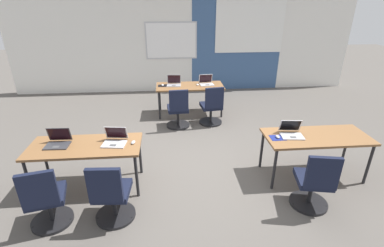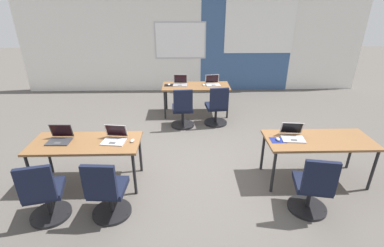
{
  "view_description": "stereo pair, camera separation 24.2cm",
  "coord_description": "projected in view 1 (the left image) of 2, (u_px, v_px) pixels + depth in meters",
  "views": [
    {
      "loc": [
        -0.51,
        -4.29,
        2.7
      ],
      "look_at": [
        -0.16,
        -0.26,
        0.85
      ],
      "focal_mm": 26.37,
      "sensor_mm": 36.0,
      "label": 1
    },
    {
      "loc": [
        -0.27,
        -4.31,
        2.7
      ],
      "look_at": [
        -0.16,
        -0.26,
        0.85
      ],
      "focal_mm": 26.37,
      "sensor_mm": 36.0,
      "label": 2
    }
  ],
  "objects": [
    {
      "name": "chair_far_left",
      "position": [
        178.0,
        112.0,
        6.15
      ],
      "size": [
        0.52,
        0.55,
        0.92
      ],
      "rotation": [
        0.0,
        0.0,
        3.21
      ],
      "color": "black",
      "rests_on": "ground"
    },
    {
      "name": "desk_far_center",
      "position": [
        190.0,
        88.0,
        6.77
      ],
      "size": [
        1.6,
        0.7,
        0.72
      ],
      "color": "brown",
      "rests_on": "ground"
    },
    {
      "name": "mouse_far_right",
      "position": [
        198.0,
        85.0,
        6.75
      ],
      "size": [
        0.07,
        0.11,
        0.03
      ],
      "color": "silver",
      "rests_on": "desk_far_center"
    },
    {
      "name": "laptop_near_right_inner",
      "position": [
        291.0,
        132.0,
        4.34
      ],
      "size": [
        0.36,
        0.35,
        0.22
      ],
      "rotation": [
        0.0,
        0.0,
        -0.11
      ],
      "color": "#B7B7BC",
      "rests_on": "desk_near_right"
    },
    {
      "name": "chair_far_right",
      "position": [
        212.0,
        109.0,
        6.31
      ],
      "size": [
        0.52,
        0.56,
        0.92
      ],
      "rotation": [
        0.0,
        0.0,
        3.26
      ],
      "color": "black",
      "rests_on": "ground"
    },
    {
      "name": "chair_near_left_inner",
      "position": [
        112.0,
        197.0,
        3.55
      ],
      "size": [
        0.52,
        0.55,
        0.92
      ],
      "rotation": [
        0.0,
        0.0,
        3.08
      ],
      "color": "black",
      "rests_on": "ground"
    },
    {
      "name": "laptop_near_left_end",
      "position": [
        58.0,
        142.0,
        4.07
      ],
      "size": [
        0.34,
        0.29,
        0.23
      ],
      "rotation": [
        0.0,
        0.0,
        -0.03
      ],
      "color": "#333338",
      "rests_on": "desk_near_left"
    },
    {
      "name": "mousepad_near_right_inner",
      "position": [
        278.0,
        138.0,
        4.28
      ],
      "size": [
        0.22,
        0.19,
        0.0
      ],
      "color": "navy",
      "rests_on": "desk_near_right"
    },
    {
      "name": "desk_near_right",
      "position": [
        316.0,
        139.0,
        4.37
      ],
      "size": [
        1.6,
        0.7,
        0.72
      ],
      "color": "brown",
      "rests_on": "ground"
    },
    {
      "name": "laptop_near_left_inner",
      "position": [
        115.0,
        140.0,
        4.11
      ],
      "size": [
        0.37,
        0.34,
        0.23
      ],
      "rotation": [
        0.0,
        0.0,
        -0.14
      ],
      "color": "#B7B7BC",
      "rests_on": "desk_near_left"
    },
    {
      "name": "mouse_near_left_inner",
      "position": [
        133.0,
        142.0,
        4.12
      ],
      "size": [
        0.07,
        0.11,
        0.03
      ],
      "color": "#B2B2B7",
      "rests_on": "desk_near_left"
    },
    {
      "name": "ground_plane",
      "position": [
        200.0,
        160.0,
        5.06
      ],
      "size": [
        24.0,
        24.0,
        0.0
      ],
      "color": "#56514C"
    },
    {
      "name": "mouse_near_right_inner",
      "position": [
        278.0,
        137.0,
        4.27
      ],
      "size": [
        0.06,
        0.1,
        0.03
      ],
      "color": "#B2B2B7",
      "rests_on": "mousepad_near_right_inner"
    },
    {
      "name": "chair_near_left_end",
      "position": [
        46.0,
        202.0,
        3.47
      ],
      "size": [
        0.53,
        0.58,
        0.92
      ],
      "rotation": [
        0.0,
        0.0,
        3.37
      ],
      "color": "black",
      "rests_on": "ground"
    },
    {
      "name": "laptop_far_left",
      "position": [
        174.0,
        83.0,
        6.76
      ],
      "size": [
        0.35,
        0.29,
        0.24
      ],
      "rotation": [
        0.0,
        0.0,
        -0.08
      ],
      "color": "#9E9EA3",
      "rests_on": "desk_far_center"
    },
    {
      "name": "chair_near_right_inner",
      "position": [
        314.0,
        185.0,
        3.78
      ],
      "size": [
        0.52,
        0.57,
        0.92
      ],
      "rotation": [
        0.0,
        0.0,
        2.95
      ],
      "color": "black",
      "rests_on": "ground"
    },
    {
      "name": "mouse_far_left",
      "position": [
        163.0,
        85.0,
        6.71
      ],
      "size": [
        0.06,
        0.1,
        0.03
      ],
      "color": "silver",
      "rests_on": "mousepad_far_left"
    },
    {
      "name": "mousepad_far_left",
      "position": [
        163.0,
        86.0,
        6.72
      ],
      "size": [
        0.22,
        0.19,
        0.0
      ],
      "color": "black",
      "rests_on": "desk_far_center"
    },
    {
      "name": "laptop_far_right",
      "position": [
        206.0,
        82.0,
        6.81
      ],
      "size": [
        0.36,
        0.32,
        0.23
      ],
      "rotation": [
        0.0,
        0.0,
        0.11
      ],
      "color": "#B7B7BC",
      "rests_on": "desk_far_center"
    },
    {
      "name": "desk_near_left",
      "position": [
        85.0,
        149.0,
        4.1
      ],
      "size": [
        1.6,
        0.7,
        0.72
      ],
      "color": "brown",
      "rests_on": "ground"
    },
    {
      "name": "back_wall_assembly",
      "position": [
        186.0,
        43.0,
        8.27
      ],
      "size": [
        10.0,
        0.27,
        2.8
      ],
      "color": "silver",
      "rests_on": "ground"
    }
  ]
}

